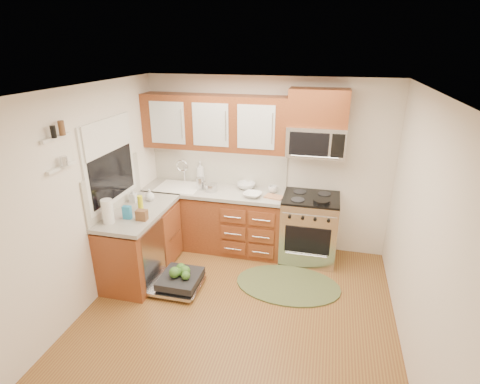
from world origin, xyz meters
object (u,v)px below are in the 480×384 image
(range, at_px, (309,228))
(stock_pot, at_px, (211,188))
(rug, at_px, (288,285))
(sink, at_px, (179,195))
(dishwasher, at_px, (178,281))
(microwave, at_px, (316,141))
(cup, at_px, (273,189))
(skillet, at_px, (322,201))
(paper_towel_roll, at_px, (108,211))
(bowl_a, at_px, (252,195))
(upper_cabinets, at_px, (214,122))
(bowl_b, at_px, (246,186))
(cutting_board, at_px, (274,197))

(range, bearing_deg, stock_pot, -177.68)
(rug, bearing_deg, sink, 156.97)
(dishwasher, height_order, rug, dishwasher)
(microwave, relative_size, sink, 1.23)
(microwave, height_order, cup, microwave)
(sink, relative_size, skillet, 2.88)
(rug, bearing_deg, stock_pot, 150.49)
(paper_towel_roll, bearing_deg, bowl_a, 38.49)
(range, relative_size, rug, 0.71)
(sink, distance_m, cup, 1.40)
(upper_cabinets, xyz_separation_m, bowl_a, (0.61, -0.27, -0.92))
(skillet, height_order, cup, cup)
(stock_pot, bearing_deg, cup, 9.69)
(sink, bearing_deg, cup, 4.17)
(microwave, height_order, stock_pot, microwave)
(bowl_b, bearing_deg, bowl_a, -62.09)
(rug, xyz_separation_m, cup, (-0.36, 0.84, 0.97))
(skillet, height_order, cutting_board, skillet)
(range, height_order, sink, range)
(range, relative_size, cup, 7.38)
(stock_pot, height_order, paper_towel_roll, paper_towel_roll)
(range, height_order, skillet, skillet)
(skillet, distance_m, bowl_a, 0.94)
(bowl_a, relative_size, cup, 1.91)
(stock_pot, bearing_deg, range, 2.32)
(microwave, height_order, bowl_a, microwave)
(stock_pot, distance_m, cutting_board, 0.91)
(upper_cabinets, relative_size, cutting_board, 8.13)
(microwave, distance_m, stock_pot, 1.60)
(stock_pot, xyz_separation_m, paper_towel_roll, (-0.87, -1.25, 0.09))
(upper_cabinets, xyz_separation_m, rug, (1.22, -0.90, -1.86))
(range, height_order, paper_towel_roll, paper_towel_roll)
(microwave, bearing_deg, paper_towel_roll, -147.94)
(bowl_b, bearing_deg, paper_towel_roll, -131.92)
(upper_cabinets, bearing_deg, dishwasher, -96.04)
(dishwasher, bearing_deg, upper_cabinets, 83.96)
(microwave, bearing_deg, rug, -102.13)
(range, xyz_separation_m, bowl_a, (-0.80, -0.13, 0.48))
(upper_cabinets, distance_m, microwave, 1.42)
(dishwasher, distance_m, rug, 1.41)
(rug, relative_size, stock_pot, 7.59)
(paper_towel_roll, relative_size, cup, 2.26)
(paper_towel_roll, relative_size, bowl_a, 1.18)
(microwave, height_order, bowl_b, microwave)
(dishwasher, height_order, cup, cup)
(skillet, xyz_separation_m, stock_pot, (-1.55, 0.11, 0.01))
(bowl_a, bearing_deg, rug, -45.72)
(dishwasher, relative_size, rug, 0.52)
(dishwasher, distance_m, paper_towel_roll, 1.23)
(sink, bearing_deg, dishwasher, -70.80)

